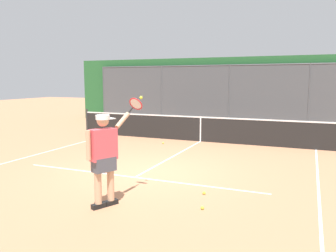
{
  "coord_description": "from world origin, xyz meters",
  "views": [
    {
      "loc": [
        -3.82,
        7.61,
        2.32
      ],
      "look_at": [
        -0.16,
        -1.1,
        1.05
      ],
      "focal_mm": 36.34,
      "sensor_mm": 36.0,
      "label": 1
    }
  ],
  "objects_px": {
    "tennis_player": "(104,153)",
    "tennis_ball_near_net": "(202,208)",
    "tennis_ball_mid_court": "(204,193)",
    "tennis_ball_near_baseline": "(163,143)"
  },
  "relations": [
    {
      "from": "tennis_ball_near_net",
      "to": "tennis_ball_mid_court",
      "type": "distance_m",
      "value": 0.83
    },
    {
      "from": "tennis_ball_near_baseline",
      "to": "tennis_ball_near_net",
      "type": "bearing_deg",
      "value": 119.92
    },
    {
      "from": "tennis_player",
      "to": "tennis_ball_near_baseline",
      "type": "bearing_deg",
      "value": 39.13
    },
    {
      "from": "tennis_player",
      "to": "tennis_ball_mid_court",
      "type": "distance_m",
      "value": 2.24
    },
    {
      "from": "tennis_player",
      "to": "tennis_ball_mid_court",
      "type": "relative_size",
      "value": 30.43
    },
    {
      "from": "tennis_ball_near_net",
      "to": "tennis_ball_mid_court",
      "type": "xyz_separation_m",
      "value": [
        0.21,
        -0.8,
        0.0
      ]
    },
    {
      "from": "tennis_ball_near_baseline",
      "to": "tennis_ball_mid_court",
      "type": "xyz_separation_m",
      "value": [
        -3.01,
        4.8,
        0.0
      ]
    },
    {
      "from": "tennis_player",
      "to": "tennis_ball_near_net",
      "type": "height_order",
      "value": "tennis_player"
    },
    {
      "from": "tennis_player",
      "to": "tennis_ball_near_net",
      "type": "distance_m",
      "value": 2.04
    },
    {
      "from": "tennis_ball_near_net",
      "to": "tennis_player",
      "type": "bearing_deg",
      "value": 17.42
    }
  ]
}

